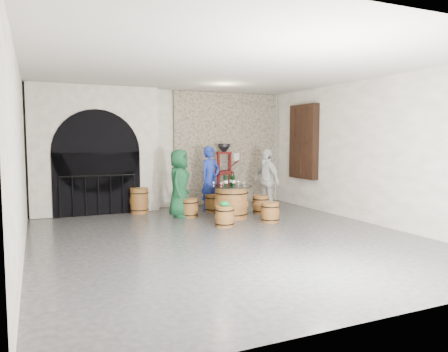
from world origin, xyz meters
name	(u,v)px	position (x,y,z in m)	size (l,w,h in m)	color
ground	(226,238)	(0.00, 0.00, 0.00)	(8.00, 8.00, 0.00)	#2F2F31
wall_back	(166,149)	(0.00, 4.00, 1.60)	(8.00, 8.00, 0.00)	white
wall_front	(388,167)	(0.00, -4.00, 1.60)	(8.00, 8.00, 0.00)	white
wall_left	(20,157)	(-3.50, 0.00, 1.60)	(8.00, 8.00, 0.00)	white
wall_right	(370,152)	(3.50, 0.00, 1.60)	(8.00, 8.00, 0.00)	white
ceiling	(226,67)	(0.00, 0.00, 3.20)	(8.00, 8.00, 0.00)	beige
stone_facing_panel	(227,148)	(1.80, 3.94, 1.60)	(3.20, 0.12, 3.18)	gray
arched_opening	(95,151)	(-1.90, 3.74, 1.58)	(3.10, 0.60, 3.19)	white
shuttered_window	(303,142)	(3.38, 2.40, 1.80)	(0.23, 1.10, 2.00)	black
barrel_table	(231,202)	(0.94, 1.80, 0.38)	(1.00, 1.00, 0.77)	brown
barrel_stool_left	(190,208)	(0.07, 2.31, 0.22)	(0.43, 0.43, 0.45)	brown
barrel_stool_far	(213,203)	(0.88, 2.81, 0.22)	(0.43, 0.43, 0.45)	brown
barrel_stool_right	(261,204)	(1.91, 2.09, 0.22)	(0.43, 0.43, 0.45)	brown
barrel_stool_near_right	(270,212)	(1.54, 0.99, 0.22)	(0.43, 0.43, 0.45)	brown
barrel_stool_near_left	(225,216)	(0.39, 0.96, 0.22)	(0.43, 0.43, 0.45)	brown
green_cap	(225,204)	(0.39, 0.95, 0.49)	(0.24, 0.20, 0.11)	#0C8E3E
person_green	(179,183)	(-0.14, 2.43, 0.81)	(0.80, 0.52, 1.63)	#134727
person_blue	(210,179)	(0.87, 2.94, 0.84)	(0.62, 0.40, 1.69)	navy
person_white	(266,181)	(2.10, 2.15, 0.81)	(0.95, 0.40, 1.62)	beige
wine_bottle_left	(226,181)	(0.81, 1.81, 0.90)	(0.08, 0.08, 0.32)	black
wine_bottle_center	(234,180)	(1.00, 1.79, 0.90)	(0.08, 0.08, 0.32)	black
wine_bottle_right	(231,180)	(1.02, 1.95, 0.90)	(0.08, 0.08, 0.32)	black
tasting_glass_a	(221,184)	(0.67, 1.77, 0.82)	(0.05, 0.05, 0.10)	#BC6624
tasting_glass_b	(238,183)	(1.19, 1.92, 0.82)	(0.05, 0.05, 0.10)	#BC6624
tasting_glass_c	(224,183)	(0.85, 2.04, 0.82)	(0.05, 0.05, 0.10)	#BC6624
tasting_glass_d	(239,183)	(1.20, 1.94, 0.82)	(0.05, 0.05, 0.10)	#BC6624
tasting_glass_e	(244,184)	(1.21, 1.65, 0.82)	(0.05, 0.05, 0.10)	#BC6624
tasting_glass_f	(214,184)	(0.56, 1.96, 0.82)	(0.05, 0.05, 0.10)	#BC6624
side_barrel	(139,201)	(-0.92, 3.32, 0.32)	(0.49, 0.49, 0.65)	brown
corking_press	(224,170)	(1.53, 3.52, 1.01)	(0.73, 0.42, 1.74)	#4E0E0D
control_box	(236,157)	(2.05, 3.86, 1.35)	(0.18, 0.10, 0.22)	silver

